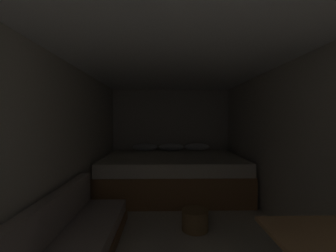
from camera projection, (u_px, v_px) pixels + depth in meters
ground_plane at (178, 242)px, 2.51m from camera, size 7.30×7.30×0.00m
wall_back at (171, 135)px, 5.15m from camera, size 2.67×0.05×2.01m
wall_left at (56, 151)px, 2.45m from camera, size 0.05×5.30×2.01m
wall_right at (298, 150)px, 2.51m from camera, size 0.05×5.30×2.01m
ceiling_slab at (179, 55)px, 2.45m from camera, size 2.67×5.30×0.05m
bed at (172, 173)px, 4.24m from camera, size 2.45×1.75×0.84m
wicker_basket at (195, 220)px, 2.78m from camera, size 0.32×0.32×0.24m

